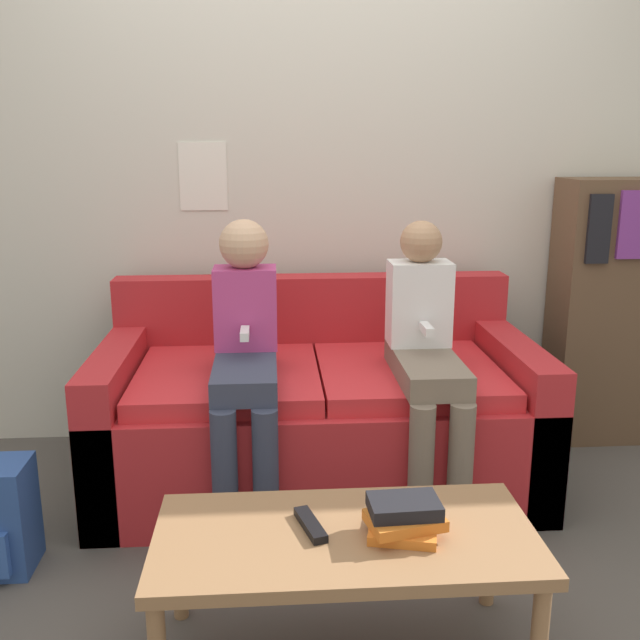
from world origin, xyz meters
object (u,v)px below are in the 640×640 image
Objects in this scene: couch at (318,414)px; person_right at (426,351)px; person_left at (245,349)px; tv_remote at (310,525)px; coffee_table at (344,547)px; bookshelf at (609,311)px.

couch is 1.59× the size of person_right.
person_right is at bearing -0.60° from person_left.
person_left reaches higher than couch.
person_left is at bearing 87.05° from tv_remote.
person_right is 0.99m from tv_remote.
couch is at bearing 69.20° from tv_remote.
tv_remote is at bearing -77.12° from person_left.
coffee_table is at bearing -72.13° from person_left.
person_left reaches higher than person_right.
bookshelf reaches higher than coffee_table.
person_left is 1.76m from bookshelf.
tv_remote is 2.05m from bookshelf.
tv_remote is (-0.09, 0.03, 0.05)m from coffee_table.
person_right is (0.68, -0.01, -0.02)m from person_left.
coffee_table is at bearing -134.04° from bookshelf.
couch is 9.98× the size of tv_remote.
person_left is at bearing 107.87° from coffee_table.
coffee_table is 0.96m from person_left.
person_left reaches higher than tv_remote.
couch is 1.42× the size of bookshelf.
person_right is 0.89× the size of bookshelf.
person_left is (-0.28, -0.21, 0.35)m from couch.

